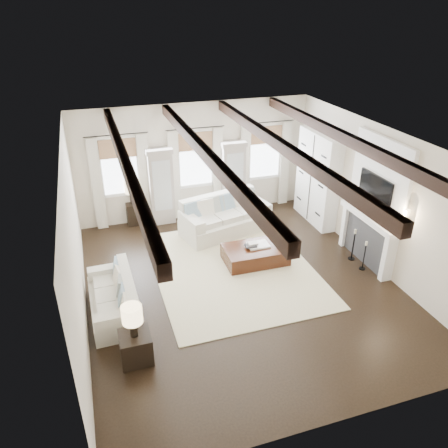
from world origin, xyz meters
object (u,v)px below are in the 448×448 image
object	(u,v)px
ottoman	(255,255)
side_table_front	(136,347)
sofa_left	(116,299)
side_table_back	(134,213)
sofa_back	(224,218)

from	to	relation	value
ottoman	side_table_front	bearing A→B (deg)	-142.35
sofa_left	ottoman	bearing A→B (deg)	15.58
side_table_back	ottoman	bearing A→B (deg)	-49.91
sofa_left	side_table_back	distance (m)	3.92
sofa_back	sofa_left	bearing A→B (deg)	-139.74
sofa_left	ottoman	size ratio (longest dim) A/B	1.29
sofa_left	side_table_front	bearing A→B (deg)	-81.98
side_table_back	sofa_left	bearing A→B (deg)	-102.75
side_table_front	side_table_back	world-z (taller)	side_table_back
ottoman	side_table_front	distance (m)	3.89
sofa_back	side_table_back	world-z (taller)	sofa_back
ottoman	side_table_back	xyz separation A→B (m)	(-2.44, 2.90, 0.12)
sofa_back	side_table_front	size ratio (longest dim) A/B	4.70
ottoman	sofa_left	bearing A→B (deg)	-163.57
sofa_back	ottoman	distance (m)	1.72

